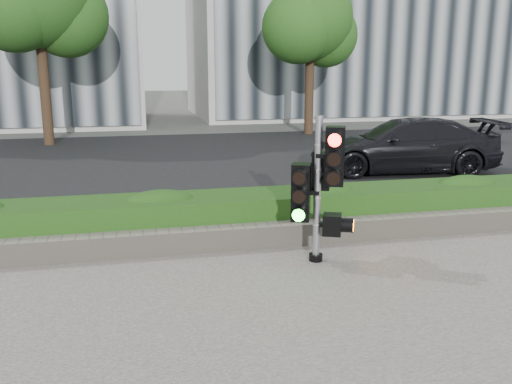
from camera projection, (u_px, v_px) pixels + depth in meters
ground at (276, 300)px, 6.49m from camera, size 120.00×120.00×0.00m
road at (189, 161)px, 15.99m from camera, size 60.00×13.00×0.02m
curb at (230, 223)px, 9.47m from camera, size 60.00×0.25×0.12m
stone_wall at (244, 237)px, 8.25m from camera, size 12.00×0.32×0.34m
hedge at (236, 215)px, 8.83m from camera, size 12.00×1.00×0.68m
building_right at (350, 9)px, 31.26m from camera, size 18.00×10.00×12.00m
tree_right at (310, 21)px, 21.44m from camera, size 4.10×3.58×6.53m
traffic_signal at (320, 182)px, 7.48m from camera, size 0.76×0.64×2.05m
car_dark at (404, 145)px, 14.13m from camera, size 5.10×2.71×1.41m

